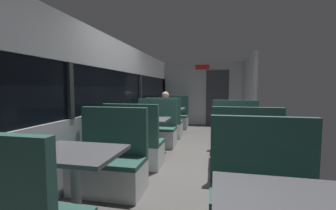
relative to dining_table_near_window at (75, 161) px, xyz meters
name	(u,v)px	position (x,y,z in m)	size (l,w,h in m)	color
ground_plane	(189,161)	(0.89, 2.09, -0.65)	(3.30, 9.20, 0.02)	#514F4C
carriage_window_panel_left	(116,101)	(-0.56, 2.09, 0.47)	(0.09, 8.48, 2.30)	#B2B2B7
carriage_end_bulkhead	(204,94)	(0.95, 6.28, 0.50)	(2.90, 0.11, 2.30)	#B2B2B7
carriage_aisle_panel_right	(248,95)	(2.34, 5.09, 0.51)	(0.08, 2.40, 2.30)	#B2B2B7
dining_table_near_window	(75,161)	(0.00, 0.00, 0.00)	(0.90, 0.70, 0.74)	#9E9EA3
bench_near_window_facing_entry	(109,166)	(0.00, 0.70, -0.31)	(0.95, 0.50, 1.10)	silver
dining_table_mid_window	(147,123)	(0.00, 2.33, 0.00)	(0.90, 0.70, 0.74)	#9E9EA3
bench_mid_window_facing_end	(135,148)	(0.00, 1.63, -0.31)	(0.95, 0.50, 1.10)	silver
bench_mid_window_facing_entry	(156,132)	(0.00, 3.03, -0.31)	(0.95, 0.50, 1.10)	silver
dining_table_far_window	(170,111)	(0.00, 4.67, 0.00)	(0.90, 0.70, 0.74)	#9E9EA3
bench_far_window_facing_end	(165,125)	(0.00, 3.97, -0.31)	(0.95, 0.50, 1.10)	silver
bench_far_window_facing_entry	(174,118)	(0.00, 5.37, -0.31)	(0.95, 0.50, 1.10)	silver
bench_front_aisle_facing_entry	(264,206)	(1.79, 0.10, -0.31)	(0.95, 0.50, 1.10)	silver
dining_table_rear_aisle	(239,129)	(1.79, 2.13, 0.00)	(0.90, 0.70, 0.74)	#9E9EA3
bench_rear_aisle_facing_end	(244,158)	(1.79, 1.43, -0.31)	(0.95, 0.50, 1.10)	silver
bench_rear_aisle_facing_entry	(235,137)	(1.79, 2.83, -0.31)	(0.95, 0.50, 1.10)	silver
seated_passenger	(165,117)	(0.00, 4.04, -0.10)	(0.47, 0.55, 1.26)	#26262D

